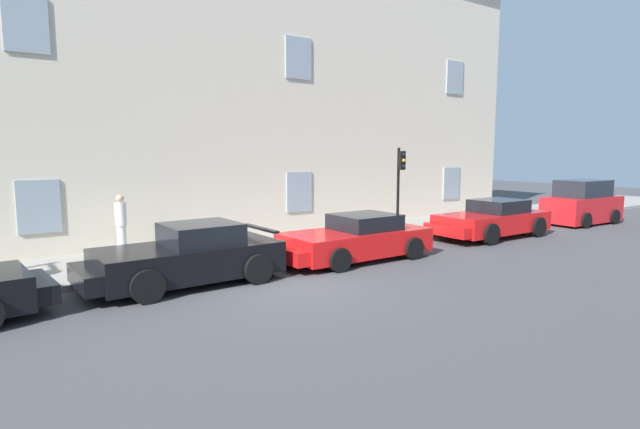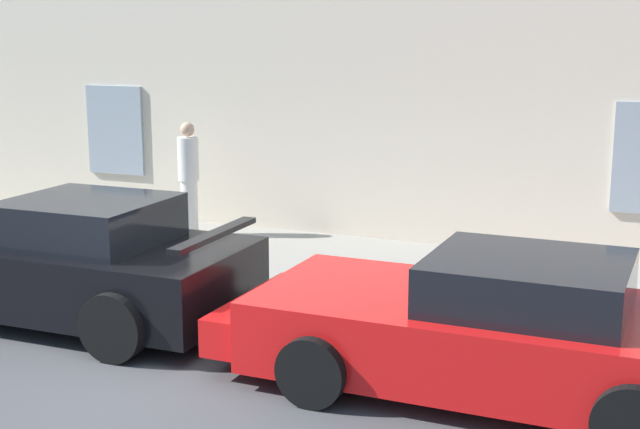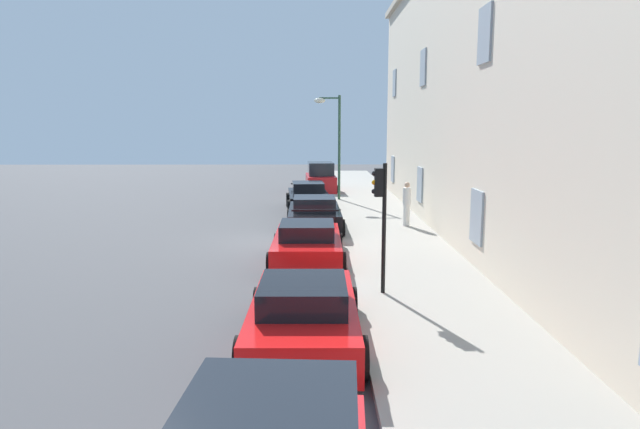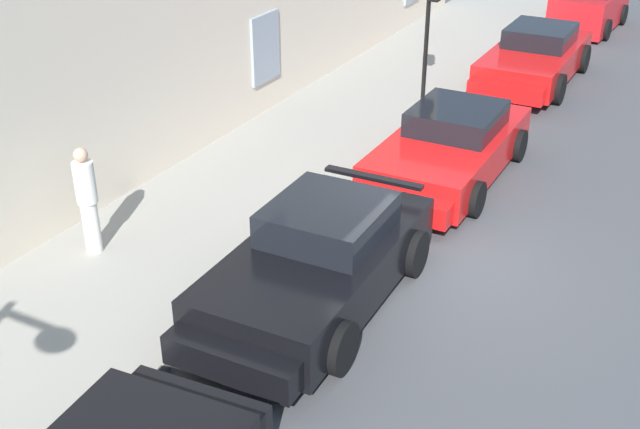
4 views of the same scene
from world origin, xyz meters
The scene contains 9 objects.
ground_plane centered at (0.00, 0.00, 0.00)m, with size 80.00×80.00×0.00m, color #444447.
sidewalk centered at (0.00, 3.83, 0.07)m, with size 60.00×3.64×0.14m, color gray.
building_facade centered at (0.00, 7.45, 5.47)m, with size 32.45×4.10×10.91m.
sportscar_yellow_flank centered at (-1.90, 1.07, 0.64)m, with size 4.62×2.25×1.43m.
sportscar_white_middle centered at (3.05, 0.87, 0.58)m, with size 4.77×2.22×1.30m.
sportscar_tail_end centered at (9.52, 0.90, 0.62)m, with size 4.90×2.19×1.36m.
hatchback_distant centered at (15.68, 0.73, 0.85)m, with size 3.70×2.02×1.89m.
traffic_light centered at (6.69, 2.66, 2.28)m, with size 0.22×0.36×3.11m.
pedestrian_admiring centered at (-2.37, 4.75, 1.05)m, with size 0.45×0.45×1.76m.
Camera 1 is at (-5.98, -10.25, 3.17)m, focal length 28.18 mm.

